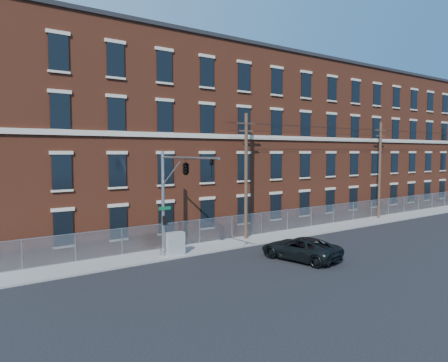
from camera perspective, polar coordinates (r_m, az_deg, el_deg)
ground at (r=28.85m, az=6.93°, el=-10.25°), size 140.00×140.00×0.00m
sidewalk at (r=40.77m, az=14.59°, el=-6.05°), size 65.00×3.00×0.12m
mill_building at (r=46.35m, az=6.19°, el=5.29°), size 55.30×14.32×16.30m
chain_link_fence at (r=41.44m, az=13.22°, el=-4.47°), size 59.06×0.06×1.85m
traffic_signal_mast at (r=26.20m, az=-5.95°, el=0.27°), size 0.90×6.75×7.00m
utility_pole_near at (r=33.55m, az=3.01°, el=1.01°), size 1.80×0.28×10.00m
utility_pole_mid at (r=46.98m, az=20.36°, el=1.62°), size 1.80×0.28×10.00m
overhead_wires at (r=47.00m, az=20.47°, el=6.23°), size 40.00×0.62×0.62m
pickup_truck at (r=28.35m, az=10.29°, el=-8.98°), size 3.45×5.75×1.49m
utility_cabinet at (r=28.94m, az=-6.64°, el=-8.40°), size 1.26×0.71×1.52m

